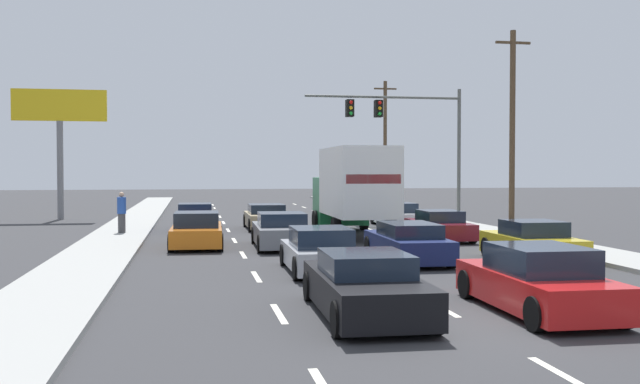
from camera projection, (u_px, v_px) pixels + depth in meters
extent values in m
plane|color=#333335|center=(289.00, 224.00, 37.90)|extent=(140.00, 140.00, 0.00)
cube|color=#9E9E99|center=(470.00, 228.00, 34.43)|extent=(2.46, 80.00, 0.14)
cube|color=#9E9E99|center=(121.00, 233.00, 31.52)|extent=(2.46, 80.00, 0.14)
cube|color=silver|center=(279.00, 314.00, 14.20)|extent=(0.14, 2.00, 0.01)
cube|color=silver|center=(256.00, 277.00, 19.12)|extent=(0.14, 2.00, 0.01)
cube|color=silver|center=(243.00, 255.00, 24.04)|extent=(0.14, 2.00, 0.01)
cube|color=silver|center=(234.00, 240.00, 28.96)|extent=(0.14, 2.00, 0.01)
cube|color=silver|center=(228.00, 230.00, 33.88)|extent=(0.14, 2.00, 0.01)
cube|color=silver|center=(223.00, 223.00, 38.79)|extent=(0.14, 2.00, 0.01)
cube|color=silver|center=(220.00, 217.00, 43.71)|extent=(0.14, 2.00, 0.01)
cube|color=silver|center=(217.00, 212.00, 48.63)|extent=(0.14, 2.00, 0.01)
cube|color=silver|center=(215.00, 208.00, 53.55)|extent=(0.14, 2.00, 0.01)
cube|color=silver|center=(213.00, 205.00, 58.46)|extent=(0.14, 2.00, 0.01)
cube|color=silver|center=(565.00, 376.00, 9.89)|extent=(0.14, 2.00, 0.01)
cube|color=silver|center=(441.00, 308.00, 14.81)|extent=(0.14, 2.00, 0.01)
cube|color=silver|center=(379.00, 273.00, 19.73)|extent=(0.14, 2.00, 0.01)
cube|color=silver|center=(341.00, 253.00, 24.64)|extent=(0.14, 2.00, 0.01)
cube|color=silver|center=(317.00, 239.00, 29.56)|extent=(0.14, 2.00, 0.01)
cube|color=silver|center=(299.00, 229.00, 34.48)|extent=(0.14, 2.00, 0.01)
cube|color=silver|center=(285.00, 222.00, 39.40)|extent=(0.14, 2.00, 0.01)
cube|color=silver|center=(275.00, 216.00, 44.32)|extent=(0.14, 2.00, 0.01)
cube|color=silver|center=(267.00, 211.00, 49.23)|extent=(0.14, 2.00, 0.01)
cube|color=silver|center=(260.00, 208.00, 54.15)|extent=(0.14, 2.00, 0.01)
cube|color=silver|center=(254.00, 205.00, 59.07)|extent=(0.14, 2.00, 0.01)
cube|color=silver|center=(591.00, 302.00, 15.41)|extent=(0.14, 2.00, 0.01)
cube|color=silver|center=(494.00, 270.00, 20.33)|extent=(0.14, 2.00, 0.01)
cube|color=silver|center=(435.00, 251.00, 25.25)|extent=(0.14, 2.00, 0.01)
cube|color=silver|center=(395.00, 238.00, 30.17)|extent=(0.14, 2.00, 0.01)
cube|color=silver|center=(367.00, 228.00, 35.08)|extent=(0.14, 2.00, 0.01)
cube|color=silver|center=(345.00, 221.00, 40.00)|extent=(0.14, 2.00, 0.01)
cube|color=silver|center=(328.00, 215.00, 44.92)|extent=(0.14, 2.00, 0.01)
cube|color=silver|center=(315.00, 211.00, 49.84)|extent=(0.14, 2.00, 0.01)
cube|color=silver|center=(304.00, 207.00, 54.76)|extent=(0.14, 2.00, 0.01)
cube|color=silver|center=(295.00, 204.00, 59.67)|extent=(0.14, 2.00, 0.01)
cube|color=#1E389E|center=(195.00, 221.00, 33.61)|extent=(1.79, 4.19, 0.63)
cube|color=#192333|center=(195.00, 209.00, 33.48)|extent=(1.54, 1.88, 0.53)
cylinder|color=black|center=(179.00, 222.00, 35.00)|extent=(0.23, 0.64, 0.64)
cylinder|color=black|center=(212.00, 221.00, 35.26)|extent=(0.23, 0.64, 0.64)
cylinder|color=black|center=(177.00, 227.00, 31.98)|extent=(0.23, 0.64, 0.64)
cylinder|color=black|center=(213.00, 226.00, 32.23)|extent=(0.23, 0.64, 0.64)
cube|color=orange|center=(197.00, 234.00, 26.67)|extent=(1.96, 4.72, 0.64)
cube|color=#192333|center=(197.00, 219.00, 26.43)|extent=(1.66, 2.07, 0.53)
cylinder|color=black|center=(176.00, 234.00, 28.31)|extent=(0.24, 0.65, 0.64)
cylinder|color=black|center=(219.00, 234.00, 28.56)|extent=(0.24, 0.65, 0.64)
cylinder|color=black|center=(171.00, 243.00, 24.79)|extent=(0.24, 0.65, 0.64)
cylinder|color=black|center=(220.00, 242.00, 25.04)|extent=(0.24, 0.65, 0.64)
cube|color=tan|center=(266.00, 220.00, 34.54)|extent=(1.87, 4.36, 0.64)
cube|color=#192333|center=(266.00, 209.00, 34.48)|extent=(1.65, 2.07, 0.44)
cylinder|color=black|center=(246.00, 220.00, 36.00)|extent=(0.22, 0.64, 0.64)
cylinder|color=black|center=(280.00, 220.00, 36.30)|extent=(0.22, 0.64, 0.64)
cylinder|color=black|center=(251.00, 225.00, 32.79)|extent=(0.22, 0.64, 0.64)
cylinder|color=black|center=(288.00, 225.00, 33.10)|extent=(0.22, 0.64, 0.64)
cube|color=slate|center=(281.00, 234.00, 26.34)|extent=(2.01, 4.55, 0.69)
cube|color=#192333|center=(282.00, 219.00, 26.15)|extent=(1.72, 2.00, 0.48)
cylinder|color=black|center=(254.00, 235.00, 27.89)|extent=(0.24, 0.65, 0.64)
cylinder|color=black|center=(299.00, 234.00, 28.16)|extent=(0.24, 0.65, 0.64)
cylinder|color=black|center=(261.00, 244.00, 24.53)|extent=(0.24, 0.65, 0.64)
cylinder|color=black|center=(311.00, 243.00, 24.80)|extent=(0.24, 0.65, 0.64)
cube|color=#B7BABF|center=(320.00, 256.00, 20.02)|extent=(1.82, 4.12, 0.61)
cube|color=#192333|center=(321.00, 237.00, 19.78)|extent=(1.58, 2.03, 0.52)
cylinder|color=black|center=(284.00, 255.00, 21.36)|extent=(0.23, 0.64, 0.64)
cylinder|color=black|center=(338.00, 254.00, 21.63)|extent=(0.23, 0.64, 0.64)
cylinder|color=black|center=(298.00, 269.00, 18.41)|extent=(0.23, 0.64, 0.64)
cylinder|color=black|center=(360.00, 267.00, 18.68)|extent=(0.23, 0.64, 0.64)
cube|color=black|center=(365.00, 291.00, 14.00)|extent=(1.92, 4.68, 0.68)
cube|color=#192333|center=(365.00, 263.00, 13.94)|extent=(1.64, 2.04, 0.43)
cylinder|color=black|center=(310.00, 286.00, 15.62)|extent=(0.23, 0.64, 0.64)
cylinder|color=black|center=(385.00, 284.00, 15.88)|extent=(0.23, 0.64, 0.64)
cylinder|color=black|center=(339.00, 320.00, 12.12)|extent=(0.23, 0.64, 0.64)
cylinder|color=black|center=(435.00, 316.00, 12.38)|extent=(0.23, 0.64, 0.64)
cube|color=white|center=(358.00, 182.00, 29.94)|extent=(2.48, 5.55, 2.86)
cube|color=red|center=(374.00, 179.00, 27.23)|extent=(2.16, 0.07, 0.36)
cube|color=#196B38|center=(340.00, 201.00, 33.80)|extent=(2.34, 2.27, 2.21)
cylinder|color=black|center=(316.00, 221.00, 33.63)|extent=(0.31, 0.96, 0.96)
cylinder|color=black|center=(364.00, 220.00, 34.01)|extent=(0.31, 0.96, 0.96)
cylinder|color=black|center=(336.00, 229.00, 28.72)|extent=(0.31, 0.96, 0.96)
cylinder|color=black|center=(391.00, 228.00, 29.10)|extent=(0.31, 0.96, 0.96)
cube|color=#141E4C|center=(407.00, 246.00, 22.35)|extent=(1.83, 4.67, 0.67)
cube|color=#192333|center=(409.00, 230.00, 22.10)|extent=(1.58, 2.38, 0.41)
cylinder|color=black|center=(369.00, 246.00, 23.97)|extent=(0.23, 0.64, 0.64)
cylinder|color=black|center=(416.00, 245.00, 24.22)|extent=(0.23, 0.64, 0.64)
cylinder|color=black|center=(397.00, 259.00, 20.48)|extent=(0.23, 0.64, 0.64)
cylinder|color=black|center=(451.00, 257.00, 20.73)|extent=(0.23, 0.64, 0.64)
cube|color=red|center=(537.00, 288.00, 14.36)|extent=(1.87, 4.48, 0.68)
cube|color=#192333|center=(540.00, 259.00, 14.22)|extent=(1.61, 2.10, 0.54)
cylinder|color=black|center=(467.00, 284.00, 15.88)|extent=(0.23, 0.64, 0.64)
cylinder|color=black|center=(537.00, 282.00, 16.15)|extent=(0.23, 0.64, 0.64)
cylinder|color=black|center=(536.00, 314.00, 12.57)|extent=(0.23, 0.64, 0.64)
cylinder|color=black|center=(623.00, 311.00, 12.84)|extent=(0.23, 0.64, 0.64)
cube|color=white|center=(397.00, 218.00, 36.25)|extent=(1.94, 4.37, 0.59)
cube|color=#192333|center=(398.00, 207.00, 36.05)|extent=(1.66, 1.95, 0.47)
cylinder|color=black|center=(373.00, 218.00, 37.72)|extent=(0.24, 0.65, 0.64)
cylinder|color=black|center=(405.00, 218.00, 37.98)|extent=(0.24, 0.65, 0.64)
cylinder|color=black|center=(388.00, 223.00, 34.54)|extent=(0.24, 0.65, 0.64)
cylinder|color=black|center=(422.00, 222.00, 34.80)|extent=(0.24, 0.65, 0.64)
cube|color=maroon|center=(439.00, 229.00, 29.25)|extent=(1.79, 4.38, 0.62)
cube|color=#192333|center=(440.00, 216.00, 29.17)|extent=(1.54, 1.98, 0.46)
cylinder|color=black|center=(409.00, 229.00, 30.73)|extent=(0.23, 0.64, 0.64)
cylinder|color=black|center=(444.00, 229.00, 30.99)|extent=(0.23, 0.64, 0.64)
cylinder|color=black|center=(433.00, 236.00, 27.52)|extent=(0.23, 0.64, 0.64)
cylinder|color=black|center=(472.00, 235.00, 27.78)|extent=(0.23, 0.64, 0.64)
cube|color=yellow|center=(532.00, 246.00, 22.18)|extent=(1.90, 4.15, 0.69)
cube|color=#192333|center=(533.00, 228.00, 22.05)|extent=(1.63, 1.77, 0.47)
cylinder|color=black|center=(487.00, 247.00, 23.54)|extent=(0.24, 0.65, 0.64)
cylinder|color=black|center=(535.00, 246.00, 23.80)|extent=(0.24, 0.65, 0.64)
cylinder|color=black|center=(527.00, 258.00, 20.57)|extent=(0.24, 0.65, 0.64)
cylinder|color=black|center=(581.00, 257.00, 20.83)|extent=(0.24, 0.65, 0.64)
cylinder|color=#595B56|center=(459.00, 155.00, 40.58)|extent=(0.20, 0.20, 7.47)
cylinder|color=#595B56|center=(384.00, 97.00, 39.69)|extent=(8.91, 0.14, 0.14)
cube|color=black|center=(378.00, 109.00, 39.65)|extent=(0.40, 0.56, 0.95)
sphere|color=red|center=(380.00, 103.00, 39.34)|extent=(0.20, 0.20, 0.20)
sphere|color=orange|center=(380.00, 108.00, 39.35)|extent=(0.20, 0.20, 0.20)
sphere|color=green|center=(380.00, 114.00, 39.36)|extent=(0.20, 0.20, 0.20)
cube|color=black|center=(350.00, 108.00, 39.36)|extent=(0.40, 0.56, 0.95)
sphere|color=red|center=(351.00, 102.00, 39.05)|extent=(0.20, 0.20, 0.20)
sphere|color=orange|center=(351.00, 108.00, 39.06)|extent=(0.20, 0.20, 0.20)
sphere|color=green|center=(351.00, 113.00, 39.07)|extent=(0.20, 0.20, 0.20)
cylinder|color=brown|center=(512.00, 130.00, 35.03)|extent=(0.28, 0.28, 9.72)
cube|color=brown|center=(513.00, 43.00, 34.90)|extent=(1.80, 0.12, 0.12)
cylinder|color=brown|center=(385.00, 144.00, 55.91)|extent=(0.28, 0.28, 9.84)
cube|color=brown|center=(385.00, 89.00, 55.78)|extent=(1.80, 0.12, 0.12)
cylinder|color=slate|center=(60.00, 170.00, 41.23)|extent=(0.36, 0.36, 5.71)
cube|color=yellow|center=(60.00, 105.00, 41.12)|extent=(5.28, 0.20, 1.83)
cylinder|color=#3F3F42|center=(122.00, 223.00, 31.00)|extent=(0.32, 0.32, 0.83)
cylinder|color=#264CA5|center=(122.00, 205.00, 30.97)|extent=(0.38, 0.38, 0.72)
sphere|color=tan|center=(121.00, 195.00, 30.96)|extent=(0.22, 0.22, 0.22)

